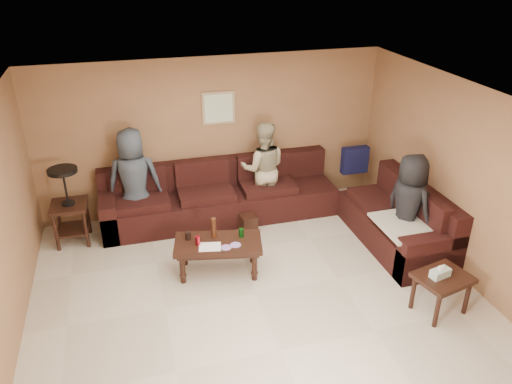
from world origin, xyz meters
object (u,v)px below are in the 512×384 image
(sectional_sofa, at_px, (279,208))
(coffee_table, at_px, (218,246))
(side_table_right, at_px, (442,281))
(person_middle, at_px, (263,169))
(end_table_left, at_px, (69,205))
(person_left, at_px, (134,181))
(person_right, at_px, (408,206))
(waste_bin, at_px, (248,224))

(sectional_sofa, relative_size, coffee_table, 3.77)
(coffee_table, distance_m, side_table_right, 2.81)
(person_middle, bearing_deg, end_table_left, 16.03)
(person_left, bearing_deg, person_right, 159.68)
(end_table_left, distance_m, waste_bin, 2.64)
(sectional_sofa, bearing_deg, person_middle, 100.48)
(end_table_left, relative_size, side_table_right, 1.66)
(waste_bin, height_order, person_right, person_right)
(person_right, bearing_deg, waste_bin, 42.00)
(sectional_sofa, xyz_separation_m, person_middle, (-0.10, 0.56, 0.44))
(waste_bin, relative_size, person_middle, 0.18)
(sectional_sofa, relative_size, person_middle, 3.02)
(end_table_left, distance_m, person_right, 4.81)
(waste_bin, xyz_separation_m, person_left, (-1.61, 0.57, 0.67))
(end_table_left, bearing_deg, side_table_right, -33.50)
(end_table_left, bearing_deg, person_left, 8.28)
(waste_bin, bearing_deg, side_table_right, -54.35)
(waste_bin, distance_m, person_left, 1.83)
(sectional_sofa, xyz_separation_m, person_left, (-2.11, 0.55, 0.49))
(coffee_table, distance_m, person_middle, 1.86)
(person_middle, bearing_deg, person_right, 145.29)
(waste_bin, height_order, person_left, person_left)
(person_right, bearing_deg, end_table_left, 53.14)
(coffee_table, xyz_separation_m, person_right, (2.62, -0.26, 0.35))
(end_table_left, relative_size, person_right, 0.78)
(coffee_table, distance_m, end_table_left, 2.34)
(coffee_table, relative_size, end_table_left, 1.05)
(coffee_table, relative_size, person_middle, 0.80)
(side_table_right, xyz_separation_m, waste_bin, (-1.72, 2.40, -0.29))
(end_table_left, height_order, side_table_right, end_table_left)
(end_table_left, xyz_separation_m, side_table_right, (4.29, -2.84, -0.18))
(person_right, bearing_deg, sectional_sofa, 33.59)
(side_table_right, bearing_deg, sectional_sofa, 116.67)
(coffee_table, xyz_separation_m, end_table_left, (-1.91, 1.34, 0.21))
(person_middle, xyz_separation_m, person_right, (1.57, -1.74, -0.01))
(coffee_table, xyz_separation_m, side_table_right, (2.38, -1.50, 0.03))
(end_table_left, distance_m, person_left, 0.99)
(person_right, bearing_deg, coffee_table, 66.96)
(side_table_right, relative_size, person_right, 0.47)
(sectional_sofa, relative_size, person_left, 2.86)
(sectional_sofa, height_order, end_table_left, end_table_left)
(sectional_sofa, distance_m, coffee_table, 1.49)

